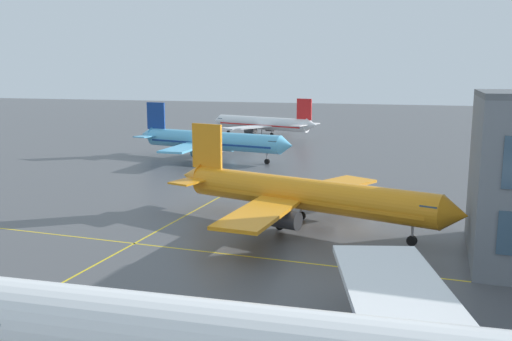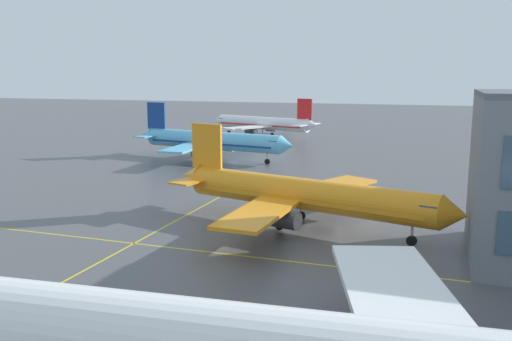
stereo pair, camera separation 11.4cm
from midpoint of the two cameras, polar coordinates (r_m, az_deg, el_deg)
The scene contains 3 objects.
airliner_second_row at distance 56.36m, azimuth 4.92°, elevation -2.52°, with size 32.54×27.71×10.24m.
airliner_third_row at distance 102.19m, azimuth -4.77°, elevation 3.17°, with size 33.68×28.73×10.49m.
airliner_far_left_stand at distance 140.16m, azimuth 0.82°, elevation 5.01°, with size 31.98×27.33×10.17m.
Camera 2 is at (26.90, -6.38, 15.69)m, focal length 37.75 mm.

